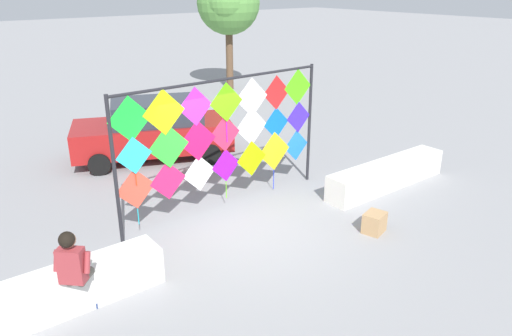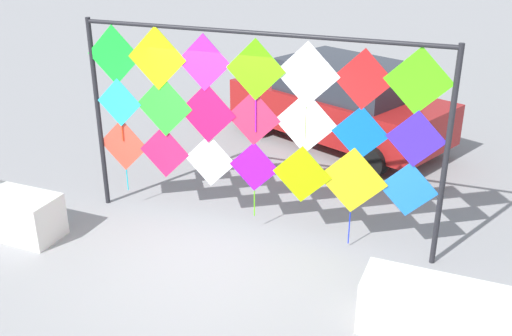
# 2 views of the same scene
# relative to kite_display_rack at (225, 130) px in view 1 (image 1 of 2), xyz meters

# --- Properties ---
(ground) EXTENTS (120.00, 120.00, 0.00)m
(ground) POSITION_rel_kite_display_rack_xyz_m (-0.24, -1.13, -1.75)
(ground) COLOR gray
(plaza_ledge_left) EXTENTS (3.55, 0.61, 0.62)m
(plaza_ledge_left) POSITION_rel_kite_display_rack_xyz_m (-4.14, -1.38, -1.44)
(plaza_ledge_left) COLOR silver
(plaza_ledge_left) RESTS_ON ground
(plaza_ledge_right) EXTENTS (3.55, 0.61, 0.62)m
(plaza_ledge_right) POSITION_rel_kite_display_rack_xyz_m (3.65, -1.38, -1.44)
(plaza_ledge_right) COLOR silver
(plaza_ledge_right) RESTS_ON ground
(kite_display_rack) EXTENTS (4.96, 0.25, 2.83)m
(kite_display_rack) POSITION_rel_kite_display_rack_xyz_m (0.00, 0.00, 0.00)
(kite_display_rack) COLOR #232328
(kite_display_rack) RESTS_ON ground
(seated_vendor) EXTENTS (0.69, 0.70, 1.46)m
(seated_vendor) POSITION_rel_kite_display_rack_xyz_m (-3.73, -1.74, -0.89)
(seated_vendor) COLOR #666056
(seated_vendor) RESTS_ON ground
(parked_car) EXTENTS (4.54, 3.24, 1.62)m
(parked_car) POSITION_rel_kite_display_rack_xyz_m (0.21, 3.80, -0.93)
(parked_car) COLOR maroon
(parked_car) RESTS_ON ground
(cardboard_box_small) EXTENTS (0.51, 0.46, 0.40)m
(cardboard_box_small) POSITION_rel_kite_display_rack_xyz_m (1.67, -2.66, -1.55)
(cardboard_box_small) COLOR tan
(cardboard_box_small) RESTS_ON ground
(tree_palm_like) EXTENTS (2.70, 2.70, 5.07)m
(tree_palm_like) POSITION_rel_kite_display_rack_xyz_m (6.93, 9.95, 1.96)
(tree_palm_like) COLOR brown
(tree_palm_like) RESTS_ON ground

